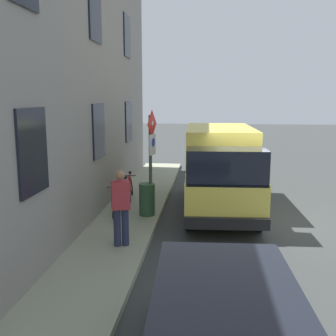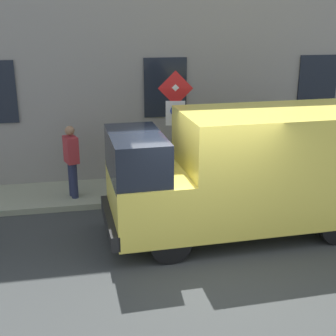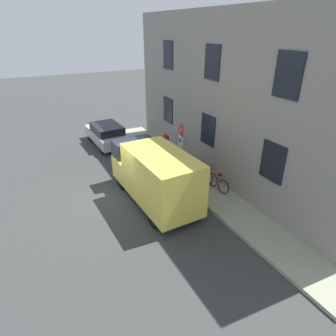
{
  "view_description": "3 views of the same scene",
  "coord_description": "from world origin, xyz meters",
  "px_view_note": "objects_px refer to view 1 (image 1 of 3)",
  "views": [
    {
      "loc": [
        1.25,
        10.7,
        3.43
      ],
      "look_at": [
        2.43,
        -1.1,
        1.28
      ],
      "focal_mm": 42.26,
      "sensor_mm": 36.0,
      "label": 1
    },
    {
      "loc": [
        -7.35,
        2.16,
        4.25
      ],
      "look_at": [
        1.59,
        0.44,
        1.23
      ],
      "focal_mm": 49.43,
      "sensor_mm": 36.0,
      "label": 2
    },
    {
      "loc": [
        -3.7,
        -10.93,
        7.04
      ],
      "look_at": [
        1.57,
        -0.9,
        1.42
      ],
      "focal_mm": 30.61,
      "sensor_mm": 36.0,
      "label": 3
    }
  ],
  "objects_px": {
    "litter_bin": "(147,199)",
    "bicycle_green": "(119,201)",
    "sign_post_stacked": "(152,148)",
    "delivery_van": "(220,168)",
    "bicycle_purple": "(125,194)",
    "pedestrian": "(121,205)",
    "bicycle_red": "(130,188)"
  },
  "relations": [
    {
      "from": "bicycle_purple",
      "to": "litter_bin",
      "type": "distance_m",
      "value": 1.2
    },
    {
      "from": "delivery_van",
      "to": "bicycle_red",
      "type": "height_order",
      "value": "delivery_van"
    },
    {
      "from": "bicycle_red",
      "to": "bicycle_green",
      "type": "relative_size",
      "value": 1.0
    },
    {
      "from": "delivery_van",
      "to": "litter_bin",
      "type": "distance_m",
      "value": 2.44
    },
    {
      "from": "delivery_van",
      "to": "bicycle_red",
      "type": "bearing_deg",
      "value": -103.17
    },
    {
      "from": "pedestrian",
      "to": "litter_bin",
      "type": "height_order",
      "value": "pedestrian"
    },
    {
      "from": "bicycle_red",
      "to": "litter_bin",
      "type": "height_order",
      "value": "litter_bin"
    },
    {
      "from": "bicycle_purple",
      "to": "bicycle_green",
      "type": "xyz_separation_m",
      "value": [
        0.0,
        0.79,
        0.0
      ]
    },
    {
      "from": "bicycle_purple",
      "to": "delivery_van",
      "type": "bearing_deg",
      "value": 91.14
    },
    {
      "from": "bicycle_purple",
      "to": "litter_bin",
      "type": "xyz_separation_m",
      "value": [
        -0.82,
        0.87,
        0.08
      ]
    },
    {
      "from": "delivery_van",
      "to": "bicycle_green",
      "type": "distance_m",
      "value": 3.15
    },
    {
      "from": "bicycle_red",
      "to": "bicycle_purple",
      "type": "relative_size",
      "value": 1.0
    },
    {
      "from": "bicycle_purple",
      "to": "bicycle_red",
      "type": "bearing_deg",
      "value": 176.61
    },
    {
      "from": "sign_post_stacked",
      "to": "bicycle_red",
      "type": "relative_size",
      "value": 1.65
    },
    {
      "from": "litter_bin",
      "to": "bicycle_green",
      "type": "bearing_deg",
      "value": -5.04
    },
    {
      "from": "bicycle_purple",
      "to": "bicycle_green",
      "type": "distance_m",
      "value": 0.79
    },
    {
      "from": "sign_post_stacked",
      "to": "bicycle_green",
      "type": "xyz_separation_m",
      "value": [
        0.96,
        -0.04,
        -1.53
      ]
    },
    {
      "from": "bicycle_green",
      "to": "litter_bin",
      "type": "relative_size",
      "value": 1.91
    },
    {
      "from": "sign_post_stacked",
      "to": "bicycle_red",
      "type": "xyz_separation_m",
      "value": [
        0.96,
        -1.63,
        -1.53
      ]
    },
    {
      "from": "bicycle_green",
      "to": "litter_bin",
      "type": "distance_m",
      "value": 0.83
    },
    {
      "from": "sign_post_stacked",
      "to": "bicycle_red",
      "type": "bearing_deg",
      "value": -59.52
    },
    {
      "from": "bicycle_red",
      "to": "pedestrian",
      "type": "distance_m",
      "value": 4.09
    },
    {
      "from": "litter_bin",
      "to": "sign_post_stacked",
      "type": "bearing_deg",
      "value": -166.42
    },
    {
      "from": "sign_post_stacked",
      "to": "bicycle_green",
      "type": "distance_m",
      "value": 1.81
    },
    {
      "from": "bicycle_red",
      "to": "litter_bin",
      "type": "bearing_deg",
      "value": 19.16
    },
    {
      "from": "delivery_van",
      "to": "pedestrian",
      "type": "height_order",
      "value": "delivery_van"
    },
    {
      "from": "sign_post_stacked",
      "to": "bicycle_purple",
      "type": "distance_m",
      "value": 1.99
    },
    {
      "from": "bicycle_green",
      "to": "pedestrian",
      "type": "distance_m",
      "value": 2.56
    },
    {
      "from": "delivery_van",
      "to": "bicycle_green",
      "type": "bearing_deg",
      "value": -72.36
    },
    {
      "from": "sign_post_stacked",
      "to": "bicycle_green",
      "type": "height_order",
      "value": "sign_post_stacked"
    },
    {
      "from": "bicycle_red",
      "to": "bicycle_green",
      "type": "distance_m",
      "value": 1.59
    },
    {
      "from": "bicycle_purple",
      "to": "pedestrian",
      "type": "xyz_separation_m",
      "value": [
        -0.6,
        3.21,
        0.56
      ]
    }
  ]
}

